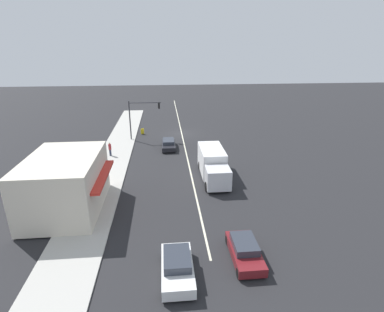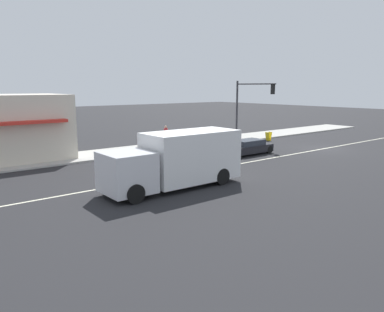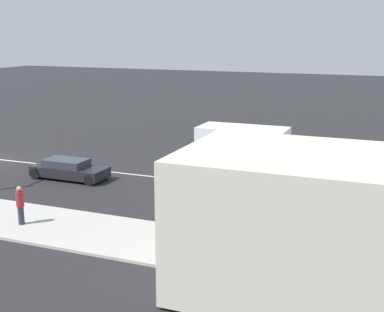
% 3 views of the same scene
% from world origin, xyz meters
% --- Properties ---
extents(ground_plane, '(160.00, 160.00, 0.00)m').
position_xyz_m(ground_plane, '(0.00, 18.00, 0.00)').
color(ground_plane, '#232326').
extents(sidewalk_right, '(4.00, 73.00, 0.12)m').
position_xyz_m(sidewalk_right, '(9.00, 18.50, 0.06)').
color(sidewalk_right, '#B2AFA8').
rests_on(sidewalk_right, ground).
extents(lane_marking_center, '(0.16, 60.00, 0.01)m').
position_xyz_m(lane_marking_center, '(0.00, 0.00, 0.00)').
color(lane_marking_center, beige).
rests_on(lane_marking_center, ground).
extents(building_corner_store, '(6.20, 8.33, 4.53)m').
position_xyz_m(building_corner_store, '(10.91, 22.41, 2.39)').
color(building_corner_store, beige).
rests_on(building_corner_store, sidewalk_right).
extents(traffic_signal_main, '(4.59, 0.34, 5.60)m').
position_xyz_m(traffic_signal_main, '(6.12, 2.91, 3.90)').
color(traffic_signal_main, '#333338').
rests_on(traffic_signal_main, sidewalk_right).
extents(pedestrian, '(0.34, 0.34, 1.70)m').
position_xyz_m(pedestrian, '(9.46, 9.74, 1.02)').
color(pedestrian, '#282D42').
rests_on(pedestrian, sidewalk_right).
extents(warning_aframe_sign, '(0.45, 0.53, 0.84)m').
position_xyz_m(warning_aframe_sign, '(6.11, -0.06, 0.43)').
color(warning_aframe_sign, yellow).
rests_on(warning_aframe_sign, ground).
extents(delivery_truck, '(2.44, 7.50, 2.87)m').
position_xyz_m(delivery_truck, '(-2.20, 17.04, 1.47)').
color(delivery_truck, silver).
rests_on(delivery_truck, ground).
extents(sedan_dark, '(1.76, 4.40, 1.14)m').
position_xyz_m(sedan_dark, '(2.20, 7.16, 0.56)').
color(sedan_dark, black).
rests_on(sedan_dark, ground).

